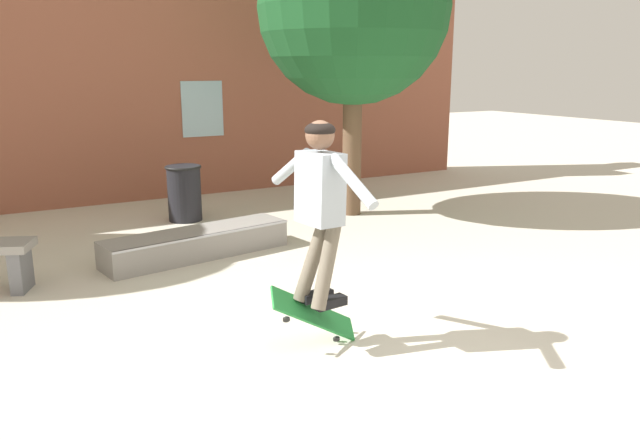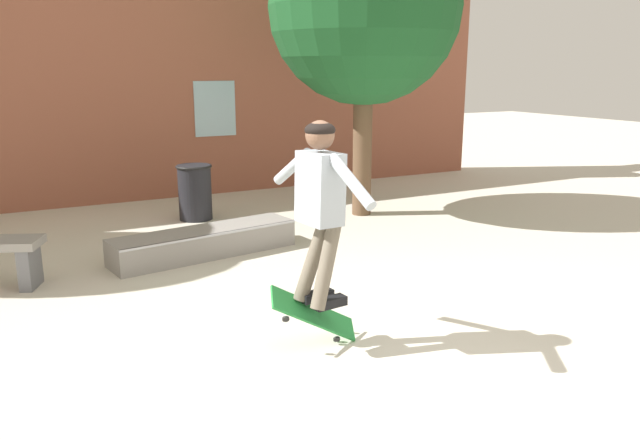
{
  "view_description": "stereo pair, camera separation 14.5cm",
  "coord_description": "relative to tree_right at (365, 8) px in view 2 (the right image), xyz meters",
  "views": [
    {
      "loc": [
        -2.68,
        -2.95,
        2.1
      ],
      "look_at": [
        -0.51,
        0.9,
        1.01
      ],
      "focal_mm": 35.0,
      "sensor_mm": 36.0,
      "label": 1
    },
    {
      "loc": [
        -2.55,
        -3.02,
        2.1
      ],
      "look_at": [
        -0.51,
        0.9,
        1.01
      ],
      "focal_mm": 35.0,
      "sensor_mm": 36.0,
      "label": 2
    }
  ],
  "objects": [
    {
      "name": "skate_ledge",
      "position": [
        -2.66,
        -0.95,
        -2.72
      ],
      "size": [
        2.2,
        0.86,
        0.31
      ],
      "rotation": [
        0.0,
        0.0,
        0.16
      ],
      "color": "gray",
      "rests_on": "ground_plane"
    },
    {
      "name": "building_backdrop",
      "position": [
        -2.06,
        2.65,
        -0.83
      ],
      "size": [
        12.63,
        0.52,
        5.04
      ],
      "color": "#93513D",
      "rests_on": "ground_plane"
    },
    {
      "name": "skateboard_flipping",
      "position": [
        -2.63,
        -3.64,
        -2.62
      ],
      "size": [
        0.76,
        0.25,
        0.52
      ],
      "rotation": [
        0.0,
        0.0,
        -0.02
      ],
      "color": "#237F38"
    },
    {
      "name": "trash_bin",
      "position": [
        -2.24,
        0.81,
        -2.47
      ],
      "size": [
        0.5,
        0.5,
        0.78
      ],
      "color": "black",
      "rests_on": "ground_plane"
    },
    {
      "name": "ground_plane",
      "position": [
        -2.1,
        -4.6,
        -2.88
      ],
      "size": [
        40.0,
        40.0,
        0.0
      ],
      "primitive_type": "plane",
      "color": "beige"
    },
    {
      "name": "skater",
      "position": [
        -2.61,
        -3.71,
        -1.7
      ],
      "size": [
        0.35,
        1.22,
        1.38
      ],
      "rotation": [
        0.0,
        0.0,
        0.12
      ],
      "color": "#9EA8B2"
    },
    {
      "name": "tree_right",
      "position": [
        0.0,
        0.0,
        0.0
      ],
      "size": [
        2.65,
        2.65,
        4.22
      ],
      "color": "brown",
      "rests_on": "ground_plane"
    }
  ]
}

